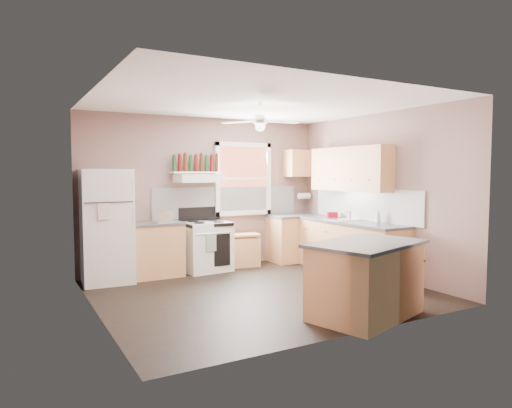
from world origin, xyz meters
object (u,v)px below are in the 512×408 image
refrigerator (107,226)px  toaster (163,217)px  stove (206,246)px  cart (244,252)px  island (366,281)px

refrigerator → toaster: size_ratio=6.33×
stove → cart: size_ratio=1.63×
toaster → cart: bearing=-11.0°
toaster → island: 3.57m
toaster → stove: size_ratio=0.33×
island → toaster: bearing=97.5°
refrigerator → island: bearing=-50.8°
refrigerator → cart: 2.52m
stove → island: (0.68, -3.28, 0.00)m
refrigerator → island: refrigerator is taller
refrigerator → cart: bearing=4.6°
refrigerator → toaster: bearing=-0.5°
refrigerator → stove: (1.68, 0.02, -0.46)m
toaster → stove: bearing=-9.4°
stove → cart: 0.79m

